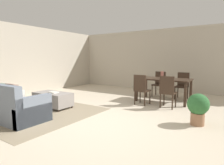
{
  "coord_description": "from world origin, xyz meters",
  "views": [
    {
      "loc": [
        2.51,
        -3.34,
        1.38
      ],
      "look_at": [
        -0.7,
        1.55,
        0.67
      ],
      "focal_mm": 30.64,
      "sensor_mm": 36.0,
      "label": 1
    }
  ],
  "objects": [
    {
      "name": "area_rug",
      "position": [
        -1.89,
        -0.37,
        0.0
      ],
      "size": [
        3.0,
        2.8,
        0.01
      ],
      "primitive_type": "cube",
      "color": "gray",
      "rests_on": "ground_plane"
    },
    {
      "name": "ground_plane",
      "position": [
        0.0,
        0.0,
        0.0
      ],
      "size": [
        10.8,
        10.8,
        0.0
      ],
      "primitive_type": "plane",
      "color": "beige"
    },
    {
      "name": "couch",
      "position": [
        -1.89,
        -1.03,
        0.3
      ],
      "size": [
        1.91,
        0.85,
        0.86
      ],
      "color": "slate",
      "rests_on": "ground_plane"
    },
    {
      "name": "dining_chair_far_right",
      "position": [
        0.93,
        3.58,
        0.52
      ],
      "size": [
        0.43,
        0.43,
        0.92
      ],
      "color": "#332319",
      "rests_on": "ground_plane"
    },
    {
      "name": "dining_table",
      "position": [
        0.53,
        2.77,
        0.67
      ],
      "size": [
        1.68,
        0.91,
        0.76
      ],
      "color": "#332319",
      "rests_on": "ground_plane"
    },
    {
      "name": "dining_chair_far_left",
      "position": [
        0.09,
        3.61,
        0.52
      ],
      "size": [
        0.42,
        0.42,
        0.92
      ],
      "color": "#332319",
      "rests_on": "ground_plane"
    },
    {
      "name": "vase_centerpiece",
      "position": [
        0.45,
        2.81,
        0.87
      ],
      "size": [
        0.09,
        0.09,
        0.23
      ],
      "primitive_type": "cylinder",
      "color": "#B26659",
      "rests_on": "dining_table"
    },
    {
      "name": "book_on_ottoman",
      "position": [
        -1.82,
        0.22,
        0.45
      ],
      "size": [
        0.26,
        0.21,
        0.03
      ],
      "primitive_type": "cube",
      "rotation": [
        0.0,
        0.0,
        0.02
      ],
      "color": "silver",
      "rests_on": "ottoman_table"
    },
    {
      "name": "wall_left",
      "position": [
        -4.5,
        0.5,
        1.35
      ],
      "size": [
        0.12,
        11.0,
        2.7
      ],
      "primitive_type": "cube",
      "color": "#BCB2A0",
      "rests_on": "ground_plane"
    },
    {
      "name": "wall_back",
      "position": [
        0.0,
        5.0,
        1.35
      ],
      "size": [
        9.0,
        0.12,
        2.7
      ],
      "primitive_type": "cube",
      "color": "#BCB2A0",
      "rests_on": "ground_plane"
    },
    {
      "name": "potted_plant",
      "position": [
        1.88,
        0.91,
        0.39
      ],
      "size": [
        0.45,
        0.45,
        0.67
      ],
      "color": "#996B4C",
      "rests_on": "ground_plane"
    },
    {
      "name": "dining_chair_near_right",
      "position": [
        0.91,
        1.95,
        0.52
      ],
      "size": [
        0.41,
        0.41,
        0.92
      ],
      "color": "#332319",
      "rests_on": "ground_plane"
    },
    {
      "name": "ottoman_table",
      "position": [
        -1.89,
        0.25,
        0.25
      ],
      "size": [
        1.13,
        0.58,
        0.43
      ],
      "color": "gray",
      "rests_on": "ground_plane"
    },
    {
      "name": "dining_chair_near_left",
      "position": [
        0.12,
        1.92,
        0.52
      ],
      "size": [
        0.43,
        0.43,
        0.92
      ],
      "color": "#332319",
      "rests_on": "ground_plane"
    }
  ]
}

